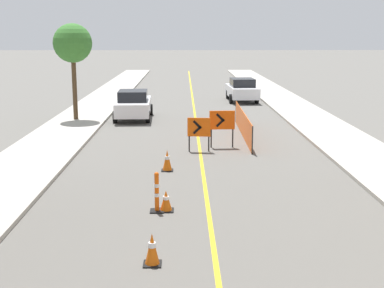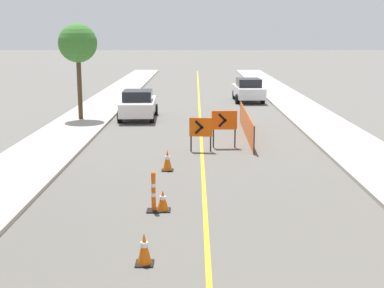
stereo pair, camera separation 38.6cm
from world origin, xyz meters
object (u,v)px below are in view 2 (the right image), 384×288
(arrow_barricade_primary, at_px, (201,129))
(parked_car_curb_near, at_px, (138,104))
(arrow_barricade_secondary, at_px, (224,122))
(traffic_cone_fourth, at_px, (163,201))
(delineator_post_rear, at_px, (154,195))
(street_tree_left_near, at_px, (78,44))
(traffic_cone_third, at_px, (144,249))
(traffic_cone_fifth, at_px, (167,160))
(parked_car_curb_mid, at_px, (248,90))

(arrow_barricade_primary, bearing_deg, parked_car_curb_near, 117.32)
(arrow_barricade_secondary, bearing_deg, parked_car_curb_near, 117.53)
(traffic_cone_fourth, bearing_deg, delineator_post_rear, -167.18)
(traffic_cone_fourth, height_order, street_tree_left_near, street_tree_left_near)
(traffic_cone_third, xyz_separation_m, delineator_post_rear, (-0.06, 3.31, 0.13))
(parked_car_curb_near, bearing_deg, arrow_barricade_secondary, -61.98)
(arrow_barricade_secondary, bearing_deg, traffic_cone_fifth, -121.97)
(parked_car_curb_near, distance_m, parked_car_curb_mid, 10.26)
(traffic_cone_fourth, xyz_separation_m, arrow_barricade_secondary, (2.06, 8.02, 0.80))
(arrow_barricade_secondary, height_order, street_tree_left_near, street_tree_left_near)
(arrow_barricade_primary, relative_size, street_tree_left_near, 0.27)
(traffic_cone_third, height_order, traffic_cone_fifth, traffic_cone_fifth)
(delineator_post_rear, height_order, street_tree_left_near, street_tree_left_near)
(arrow_barricade_secondary, relative_size, street_tree_left_near, 0.31)
(traffic_cone_fifth, distance_m, parked_car_curb_near, 11.52)
(arrow_barricade_primary, xyz_separation_m, arrow_barricade_secondary, (0.97, 0.75, 0.15))
(traffic_cone_fourth, bearing_deg, traffic_cone_third, -92.99)
(delineator_post_rear, bearing_deg, traffic_cone_fourth, 12.82)
(street_tree_left_near, bearing_deg, parked_car_curb_near, 14.51)
(traffic_cone_third, xyz_separation_m, traffic_cone_fourth, (0.18, 3.37, -0.06))
(traffic_cone_fourth, distance_m, street_tree_left_near, 16.13)
(parked_car_curb_mid, bearing_deg, arrow_barricade_primary, -104.80)
(parked_car_curb_near, xyz_separation_m, parked_car_curb_mid, (6.79, 7.69, 0.00))
(traffic_cone_fifth, distance_m, parked_car_curb_mid, 19.55)
(arrow_barricade_primary, bearing_deg, parked_car_curb_mid, 83.07)
(delineator_post_rear, distance_m, parked_car_curb_near, 15.73)
(traffic_cone_third, bearing_deg, parked_car_curb_near, 96.33)
(delineator_post_rear, bearing_deg, street_tree_left_near, 108.83)
(traffic_cone_fourth, relative_size, arrow_barricade_secondary, 0.37)
(traffic_cone_third, bearing_deg, street_tree_left_near, 105.75)
(street_tree_left_near, bearing_deg, arrow_barricade_secondary, -42.52)
(traffic_cone_third, height_order, arrow_barricade_secondary, arrow_barricade_secondary)
(traffic_cone_fifth, relative_size, street_tree_left_near, 0.14)
(traffic_cone_fifth, relative_size, parked_car_curb_mid, 0.17)
(traffic_cone_third, bearing_deg, delineator_post_rear, 91.08)
(parked_car_curb_near, bearing_deg, arrow_barricade_primary, -69.82)
(traffic_cone_fourth, height_order, arrow_barricade_secondary, arrow_barricade_secondary)
(traffic_cone_fifth, height_order, delineator_post_rear, delineator_post_rear)
(traffic_cone_fifth, xyz_separation_m, parked_car_curb_near, (-2.18, 11.30, 0.44))
(parked_car_curb_mid, bearing_deg, arrow_barricade_secondary, -101.86)
(traffic_cone_fifth, bearing_deg, parked_car_curb_mid, 76.35)
(arrow_barricade_secondary, height_order, parked_car_curb_mid, parked_car_curb_mid)
(parked_car_curb_mid, bearing_deg, traffic_cone_third, -102.66)
(traffic_cone_fifth, relative_size, arrow_barricade_secondary, 0.47)
(traffic_cone_fourth, xyz_separation_m, delineator_post_rear, (-0.24, -0.05, 0.19))
(traffic_cone_third, height_order, delineator_post_rear, delineator_post_rear)
(traffic_cone_fourth, xyz_separation_m, parked_car_curb_mid, (4.52, 23.23, 0.52))
(street_tree_left_near, bearing_deg, arrow_barricade_primary, -49.60)
(arrow_barricade_primary, relative_size, parked_car_curb_near, 0.31)
(arrow_barricade_primary, bearing_deg, traffic_cone_fifth, -105.97)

